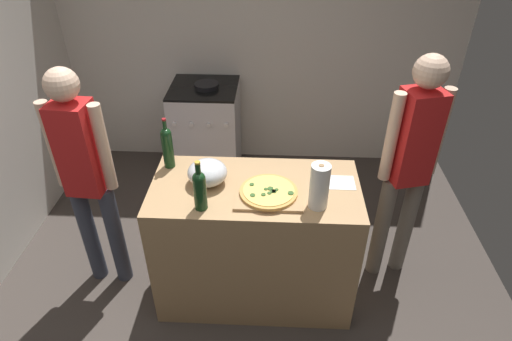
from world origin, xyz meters
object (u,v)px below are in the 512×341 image
object	(u,v)px
mixing_bowl	(207,173)
wine_bottle_dark	(167,146)
person_in_stripes	(85,172)
paper_towel_roll	(319,186)
wine_bottle_clear	(200,188)
stove	(207,132)
person_in_red	(409,160)
pizza	(269,191)

from	to	relation	value
mixing_bowl	wine_bottle_dark	distance (m)	0.34
wine_bottle_dark	person_in_stripes	xyz separation A→B (m)	(-0.52, -0.13, -0.13)
paper_towel_roll	wine_bottle_clear	distance (m)	0.67
stove	person_in_stripes	bearing A→B (deg)	-111.28
wine_bottle_clear	stove	size ratio (longest dim) A/B	0.33
paper_towel_roll	stove	distance (m)	1.98
stove	person_in_red	distance (m)	2.03
stove	person_in_stripes	world-z (taller)	person_in_stripes
mixing_bowl	paper_towel_roll	world-z (taller)	paper_towel_roll
pizza	wine_bottle_dark	world-z (taller)	wine_bottle_dark
pizza	stove	bearing A→B (deg)	111.81
person_in_red	mixing_bowl	bearing A→B (deg)	-169.72
wine_bottle_clear	stove	world-z (taller)	wine_bottle_clear
mixing_bowl	wine_bottle_dark	bearing A→B (deg)	147.85
mixing_bowl	person_in_stripes	distance (m)	0.80
wine_bottle_dark	stove	size ratio (longest dim) A/B	0.36
wine_bottle_dark	paper_towel_roll	bearing A→B (deg)	-21.35
wine_bottle_clear	person_in_stripes	size ratio (longest dim) A/B	0.19
person_in_red	paper_towel_roll	bearing A→B (deg)	-145.41
person_in_stripes	wine_bottle_dark	bearing A→B (deg)	13.58
wine_bottle_dark	stove	world-z (taller)	wine_bottle_dark
wine_bottle_dark	stove	distance (m)	1.42
wine_bottle_clear	stove	distance (m)	1.82
person_in_red	stove	bearing A→B (deg)	141.47
pizza	person_in_red	world-z (taller)	person_in_red
mixing_bowl	person_in_red	world-z (taller)	person_in_red
paper_towel_roll	wine_bottle_clear	bearing A→B (deg)	-175.79
wine_bottle_dark	person_in_stripes	bearing A→B (deg)	-166.42
pizza	person_in_stripes	bearing A→B (deg)	172.19
mixing_bowl	person_in_red	distance (m)	1.31
stove	person_in_red	bearing A→B (deg)	-38.53
wine_bottle_clear	person_in_red	world-z (taller)	person_in_red
paper_towel_roll	wine_bottle_dark	distance (m)	1.01
pizza	wine_bottle_dark	size ratio (longest dim) A/B	0.99
paper_towel_roll	mixing_bowl	bearing A→B (deg)	163.72
mixing_bowl	wine_bottle_clear	size ratio (longest dim) A/B	0.77
mixing_bowl	person_in_stripes	xyz separation A→B (m)	(-0.79, 0.05, -0.06)
mixing_bowl	person_in_red	bearing A→B (deg)	10.28
person_in_stripes	person_in_red	xyz separation A→B (m)	(2.08, 0.18, 0.03)
pizza	wine_bottle_clear	distance (m)	0.42
pizza	stove	world-z (taller)	pizza
paper_towel_roll	person_in_red	world-z (taller)	person_in_red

